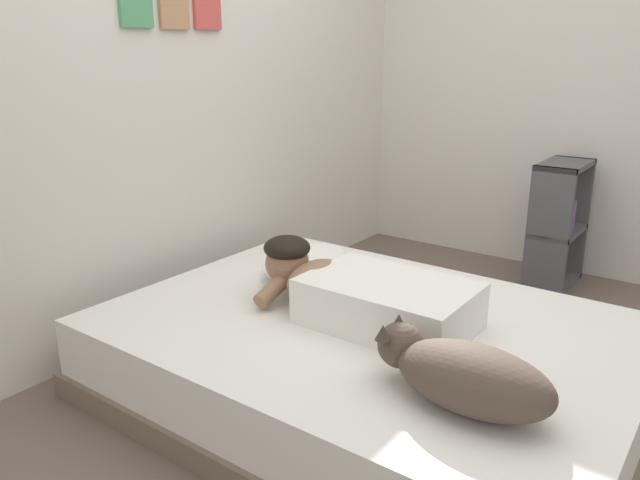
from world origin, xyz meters
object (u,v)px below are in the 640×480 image
dog (463,374)px  cell_phone (467,367)px  pillow (305,261)px  coffee_cup (314,276)px  bed (367,359)px  bookshelf (557,224)px  person_lying (358,292)px

dog → cell_phone: dog is taller
pillow → coffee_cup: pillow is taller
bed → bookshelf: (1.74, -0.24, 0.22)m
dog → cell_phone: (0.22, 0.08, -0.10)m
bed → person_lying: size_ratio=2.24×
bookshelf → bed: bearing=172.2°
dog → pillow: bearing=59.3°
person_lying → dog: bearing=-120.8°
person_lying → dog: 0.70m
pillow → dog: 1.26m
pillow → coffee_cup: size_ratio=4.16×
pillow → coffee_cup: 0.17m
cell_phone → bookshelf: (1.87, 0.23, 0.04)m
coffee_cup → cell_phone: bearing=-109.9°
bed → dog: 0.71m
person_lying → bookshelf: bookshelf is taller
dog → bookshelf: (2.09, 0.31, -0.06)m
bed → bookshelf: 1.77m
coffee_cup → pillow: bearing=51.7°
bookshelf → pillow: bearing=151.9°
person_lying → pillow: bearing=59.5°
bed → cell_phone: 0.52m
bed → coffee_cup: coffee_cup is taller
coffee_cup → person_lying: bearing=-117.2°
dog → coffee_cup: dog is taller
dog → cell_phone: 0.26m
person_lying → cell_phone: bearing=-104.6°
person_lying → coffee_cup: person_lying is taller
pillow → coffee_cup: bearing=-128.3°
bookshelf → coffee_cup: bearing=157.5°
dog → bookshelf: bearing=8.5°
pillow → bookshelf: bearing=-28.1°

